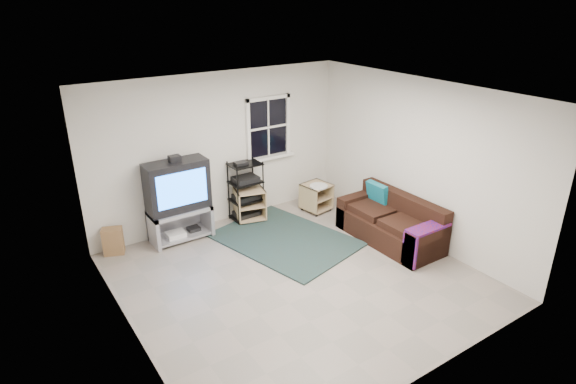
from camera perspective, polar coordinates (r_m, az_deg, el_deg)
room at (r=8.58m, az=-2.34°, el=7.18°), size 4.60×4.62×4.60m
tv_unit at (r=7.83m, az=-12.93°, el=-0.26°), size 0.98×0.49×1.44m
av_rack at (r=8.48m, az=-5.00°, el=-0.29°), size 0.54×0.39×1.08m
side_table_left at (r=8.55m, az=-4.66°, el=-1.23°), size 0.60×0.60×0.58m
side_table_right at (r=8.87m, az=3.25°, el=-0.36°), size 0.53×0.53×0.54m
sofa at (r=7.98m, az=12.17°, el=-3.72°), size 0.79×1.79×0.82m
shag_rug at (r=7.91m, az=-0.35°, el=-5.64°), size 2.06×2.50×0.03m
paper_bag at (r=7.91m, az=-20.02°, el=-5.50°), size 0.35×0.29×0.43m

